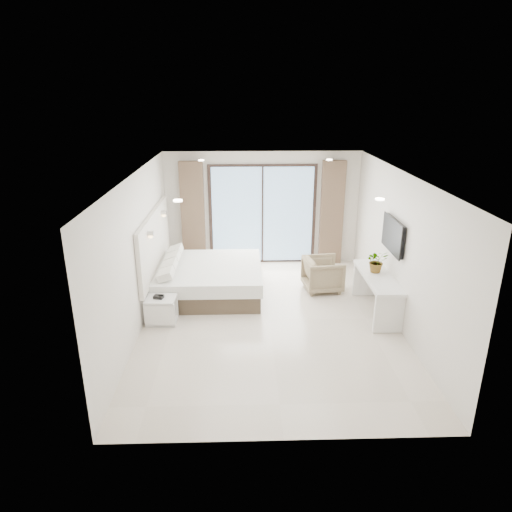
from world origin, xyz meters
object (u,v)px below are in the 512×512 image
object	(u,v)px
console_desk	(377,285)
armchair	(323,273)
bed	(208,279)
nightstand	(161,310)

from	to	relation	value
console_desk	armchair	bearing A→B (deg)	127.10
console_desk	armchair	size ratio (longest dim) A/B	2.21
bed	console_desk	bearing A→B (deg)	-16.97
nightstand	console_desk	distance (m)	4.03
bed	console_desk	world-z (taller)	console_desk
nightstand	armchair	bearing A→B (deg)	25.72
console_desk	armchair	distance (m)	1.39
nightstand	console_desk	size ratio (longest dim) A/B	0.32
nightstand	armchair	world-z (taller)	armchair
bed	console_desk	xyz separation A→B (m)	(3.26, -0.99, 0.25)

